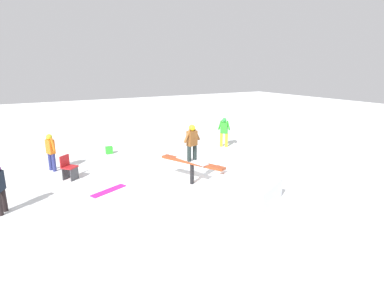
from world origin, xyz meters
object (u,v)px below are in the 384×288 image
at_px(bystander_orange, 51,150).
at_px(backpack_on_snow, 109,150).
at_px(folding_chair, 69,168).
at_px(rail_feature, 192,165).
at_px(main_rider_on_rail, 192,144).
at_px(loose_snowboard_magenta, 109,191).
at_px(bystander_green, 224,131).

relative_size(bystander_orange, backpack_on_snow, 4.28).
xyz_separation_m(bystander_orange, folding_chair, (-1.31, -0.43, -0.40)).
height_order(rail_feature, main_rider_on_rail, main_rider_on_rail).
distance_m(rail_feature, main_rider_on_rail, 0.74).
xyz_separation_m(rail_feature, loose_snowboard_magenta, (0.79, 2.67, -0.68)).
xyz_separation_m(bystander_orange, backpack_on_snow, (1.27, -2.53, -0.65)).
bearing_deg(loose_snowboard_magenta, bystander_green, 179.42).
xyz_separation_m(rail_feature, bystander_orange, (3.87, 4.04, 0.12)).
xyz_separation_m(main_rider_on_rail, bystander_green, (3.54, -3.87, -0.61)).
bearing_deg(backpack_on_snow, rail_feature, 108.46).
bearing_deg(folding_chair, loose_snowboard_magenta, -103.15).
distance_m(main_rider_on_rail, folding_chair, 4.54).
bearing_deg(loose_snowboard_magenta, rail_feature, 140.17).
height_order(main_rider_on_rail, bystander_green, main_rider_on_rail).
bearing_deg(backpack_on_snow, bystander_green, 165.56).
relative_size(loose_snowboard_magenta, folding_chair, 1.41).
bearing_deg(bystander_green, loose_snowboard_magenta, 69.80).
distance_m(bystander_orange, loose_snowboard_magenta, 3.46).
bearing_deg(bystander_orange, backpack_on_snow, 92.80).
height_order(bystander_orange, folding_chair, bystander_orange).
bearing_deg(backpack_on_snow, bystander_orange, 28.74).
bearing_deg(loose_snowboard_magenta, backpack_on_snow, -128.35).
bearing_deg(rail_feature, main_rider_on_rail, 0.00).
bearing_deg(folding_chair, rail_feature, -76.39).
distance_m(rail_feature, bystander_orange, 5.59).
bearing_deg(folding_chair, bystander_orange, 67.06).
bearing_deg(main_rider_on_rail, loose_snowboard_magenta, 59.69).
bearing_deg(main_rider_on_rail, bystander_green, -61.42).
xyz_separation_m(rail_feature, folding_chair, (2.56, 3.61, -0.28)).
bearing_deg(loose_snowboard_magenta, main_rider_on_rail, 140.17).
relative_size(main_rider_on_rail, folding_chair, 1.55).
bearing_deg(backpack_on_snow, main_rider_on_rail, 108.46).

